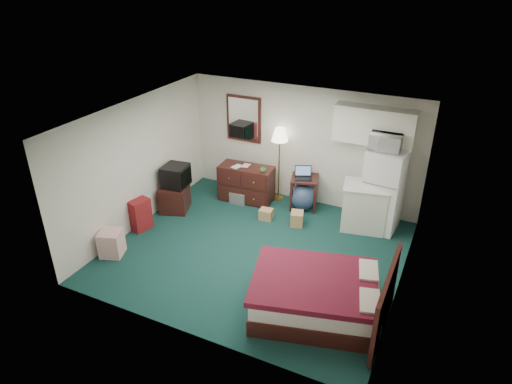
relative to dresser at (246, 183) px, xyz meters
The scene contains 25 objects.
floor 2.03m from the dresser, 58.40° to the right, with size 5.00×4.50×0.01m, color black.
ceiling 2.90m from the dresser, 58.40° to the right, with size 5.00×4.50×0.01m, color silver.
walls 2.17m from the dresser, 58.40° to the right, with size 5.01×4.51×2.50m.
mirror 1.39m from the dresser, 120.31° to the left, with size 0.80×0.06×1.00m, color white, non-canonical shape.
upper_cabinets 2.97m from the dresser, ahead, with size 1.50×0.35×0.70m, color white, non-canonical shape.
headboard 4.46m from the dresser, 38.11° to the right, with size 0.06×1.56×1.00m, color #341512, non-canonical shape.
dresser is the anchor object (origin of this frame).
floor_lamp 0.82m from the dresser, 29.92° to the left, with size 0.35×0.35×1.63m, color #BF8B34, non-canonical shape.
desk 1.27m from the dresser, ahead, with size 0.55×0.55×0.70m, color #341512, non-canonical shape.
exercise_ball 1.27m from the dresser, ahead, with size 0.57×0.57×0.57m, color navy.
kitchen_counter 2.58m from the dresser, ahead, with size 0.81×0.62×0.89m, color white, non-canonical shape.
fridge 2.89m from the dresser, ahead, with size 0.67×0.67×1.63m, color white, non-canonical shape.
bed 3.73m from the dresser, 47.43° to the right, with size 1.82×1.42×0.58m, color #541822, non-canonical shape.
tv_stand 1.56m from the dresser, 138.30° to the right, with size 0.55×0.59×0.55m, color #341512, non-canonical shape.
suitcase 2.36m from the dresser, 123.67° to the right, with size 0.24×0.39×0.63m, color maroon, non-canonical shape.
retail_box 3.15m from the dresser, 113.12° to the right, with size 0.38×0.38×0.47m, color white, non-canonical shape.
file_bin 0.33m from the dresser, 115.74° to the right, with size 0.36×0.27×0.25m, color slate, non-canonical shape.
cardboard_box_a 0.98m from the dresser, 38.34° to the right, with size 0.26×0.22×0.22m, color #A17E57, non-canonical shape.
cardboard_box_b 1.50m from the dresser, 20.98° to the right, with size 0.24×0.28×0.28m, color #A17E57, non-canonical shape.
laptop 1.31m from the dresser, ahead, with size 0.34×0.28×0.23m, color black, non-canonical shape.
crt_tv 1.54m from the dresser, 138.57° to the right, with size 0.48×0.52×0.45m, color black, non-canonical shape.
microwave 3.13m from the dresser, ahead, with size 0.56×0.31×0.38m, color white.
book_a 0.57m from the dresser, 163.99° to the right, with size 0.17×0.02×0.23m, color #A17E57.
book_b 0.50m from the dresser, 164.48° to the left, with size 0.15×0.02×0.20m, color #A17E57.
mug 0.64m from the dresser, 11.58° to the right, with size 0.13×0.10×0.13m, color #468B40.
Camera 1 is at (2.94, -6.20, 4.74)m, focal length 32.00 mm.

